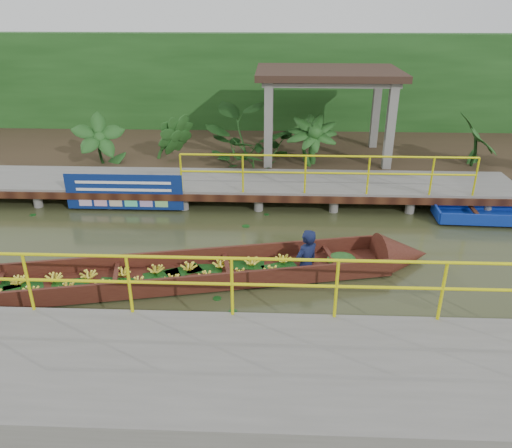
{
  "coord_description": "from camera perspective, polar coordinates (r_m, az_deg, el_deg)",
  "views": [
    {
      "loc": [
        1.44,
        -9.6,
        5.22
      ],
      "look_at": [
        1.02,
        0.5,
        0.6
      ],
      "focal_mm": 35.0,
      "sensor_mm": 36.0,
      "label": 1
    }
  ],
  "objects": [
    {
      "name": "ground",
      "position": [
        11.03,
        -5.44,
        -3.83
      ],
      "size": [
        80.0,
        80.0,
        0.0
      ],
      "primitive_type": "plane",
      "color": "#2D351A",
      "rests_on": "ground"
    },
    {
      "name": "near_dock",
      "position": [
        7.32,
        -1.79,
        -17.66
      ],
      "size": [
        18.0,
        2.4,
        1.73
      ],
      "color": "slate",
      "rests_on": "ground"
    },
    {
      "name": "foliage_backdrop",
      "position": [
        19.92,
        -1.87,
        15.24
      ],
      "size": [
        30.0,
        0.8,
        4.0
      ],
      "primitive_type": "cube",
      "color": "#194215",
      "rests_on": "ground"
    },
    {
      "name": "blue_banner",
      "position": [
        13.55,
        -14.85,
        3.57
      ],
      "size": [
        3.1,
        0.04,
        0.97
      ],
      "color": "navy",
      "rests_on": "ground"
    },
    {
      "name": "land_strip",
      "position": [
        17.88,
        -2.37,
        8.31
      ],
      "size": [
        30.0,
        8.0,
        0.45
      ],
      "primitive_type": "cube",
      "color": "#34271A",
      "rests_on": "ground"
    },
    {
      "name": "far_dock",
      "position": [
        13.94,
        -3.64,
        4.62
      ],
      "size": [
        16.0,
        2.06,
        1.66
      ],
      "color": "slate",
      "rests_on": "ground"
    },
    {
      "name": "pavilion",
      "position": [
        16.16,
        8.19,
        15.77
      ],
      "size": [
        4.4,
        3.0,
        3.0
      ],
      "color": "slate",
      "rests_on": "ground"
    },
    {
      "name": "tropical_plants",
      "position": [
        15.48,
        5.35,
        9.04
      ],
      "size": [
        14.05,
        1.05,
        1.31
      ],
      "color": "#194215",
      "rests_on": "ground"
    },
    {
      "name": "vendor_boat",
      "position": [
        10.13,
        -8.2,
        -5.36
      ],
      "size": [
        10.87,
        3.3,
        2.12
      ],
      "rotation": [
        0.0,
        0.0,
        0.21
      ],
      "color": "#3A150F",
      "rests_on": "ground"
    }
  ]
}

